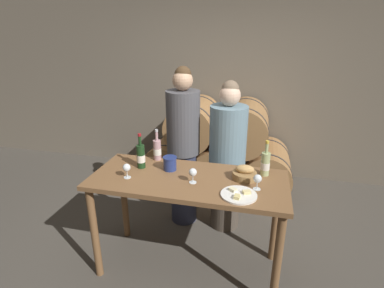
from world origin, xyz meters
TOP-DOWN VIEW (x-y plane):
  - ground_plane at (0.00, 0.00)m, footprint 10.00×10.00m
  - stone_wall_back at (0.00, 2.21)m, footprint 10.00×0.12m
  - barrel_stack at (0.00, 1.66)m, footprint 1.98×0.86m
  - tasting_table at (0.00, 0.00)m, footprint 1.63×0.69m
  - person_left at (-0.24, 0.72)m, footprint 0.35×0.35m
  - person_right at (0.24, 0.72)m, footprint 0.38×0.38m
  - wine_bottle_red at (-0.46, 0.10)m, footprint 0.08×0.08m
  - wine_bottle_white at (0.61, 0.21)m, footprint 0.08×0.08m
  - wine_bottle_rose at (-0.38, 0.31)m, footprint 0.08×0.08m
  - blue_crock at (-0.19, 0.12)m, footprint 0.12×0.12m
  - bread_basket at (0.45, 0.10)m, footprint 0.20×0.20m
  - cheese_plate at (0.43, -0.19)m, footprint 0.27×0.27m
  - wine_glass_far_left at (-0.49, -0.11)m, footprint 0.07×0.07m
  - wine_glass_left at (0.06, -0.07)m, footprint 0.07×0.07m
  - wine_glass_center at (0.56, -0.06)m, footprint 0.07×0.07m

SIDE VIEW (x-z plane):
  - ground_plane at x=0.00m, z-range 0.00..0.00m
  - barrel_stack at x=0.00m, z-range -0.06..1.15m
  - tasting_table at x=0.00m, z-range 0.33..1.25m
  - person_right at x=0.24m, z-range 0.00..1.62m
  - person_left at x=-0.24m, z-range 0.02..1.76m
  - cheese_plate at x=0.43m, z-range 0.91..0.94m
  - bread_basket at x=0.45m, z-range 0.90..1.03m
  - blue_crock at x=-0.19m, z-range 0.92..1.04m
  - wine_glass_far_left at x=-0.49m, z-range 0.94..1.07m
  - wine_glass_left at x=0.06m, z-range 0.94..1.07m
  - wine_glass_center at x=0.56m, z-range 0.94..1.07m
  - wine_bottle_rose at x=-0.38m, z-range 0.87..1.17m
  - wine_bottle_white at x=0.61m, z-range 0.87..1.18m
  - wine_bottle_red at x=-0.46m, z-range 0.87..1.19m
  - stone_wall_back at x=0.00m, z-range 0.00..3.20m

